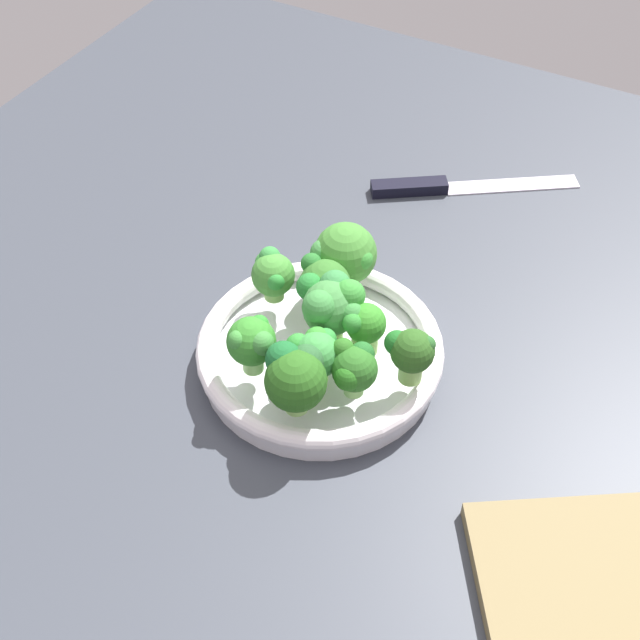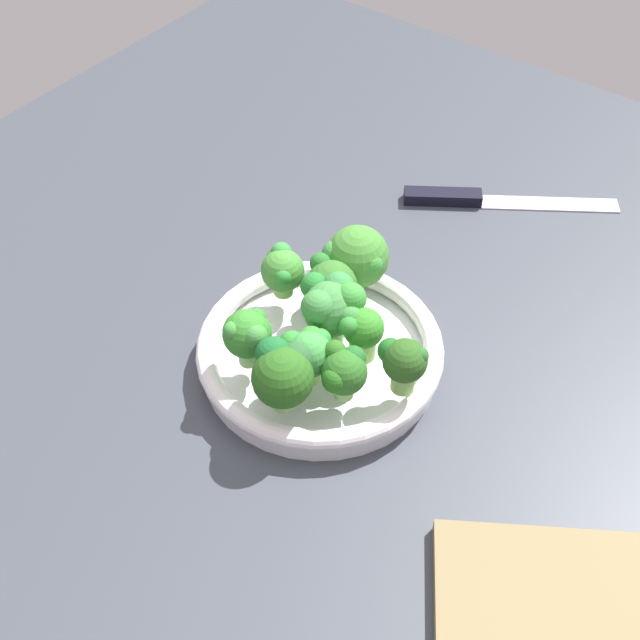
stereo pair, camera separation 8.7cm
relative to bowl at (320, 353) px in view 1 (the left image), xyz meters
The scene contains 14 objects.
ground_plane 4.32cm from the bowl, 135.85° to the right, with size 130.00×130.00×2.50cm, color #383D46.
bowl is the anchor object (origin of this frame).
broccoli_floret_0 7.12cm from the bowl, 113.10° to the left, with size 5.39×5.11×5.76cm.
broccoli_floret_1 9.60cm from the bowl, 24.64° to the right, with size 4.75×4.56×5.49cm.
broccoli_floret_2 6.93cm from the bowl, 64.89° to the right, with size 5.80×6.20×6.16cm.
broccoli_floret_3 10.22cm from the bowl, 102.98° to the left, with size 6.51×6.56×6.79cm.
broccoli_floret_4 11.21cm from the bowl, behind, with size 5.00×4.27×6.01cm.
broccoli_floret_5 9.40cm from the bowl, 58.74° to the left, with size 5.03×4.79×6.29cm.
broccoli_floret_6 6.98cm from the bowl, 169.77° to the right, with size 4.53×4.50×6.09cm.
broccoli_floret_7 10.72cm from the bowl, 77.95° to the right, with size 6.69×6.68×7.12cm.
broccoli_floret_8 6.45cm from the bowl, 124.97° to the right, with size 5.71×6.88×7.33cm.
broccoli_floret_9 8.88cm from the bowl, 144.04° to the left, with size 4.88×5.20×5.54cm.
knife 33.49cm from the bowl, 90.11° to the right, with size 23.41×16.84×1.50cm.
cutting_board 33.49cm from the bowl, 163.19° to the left, with size 20.97×13.74×1.60cm, color olive.
Camera 1 is at (-26.60, 55.18, 69.40)cm, focal length 49.76 mm.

